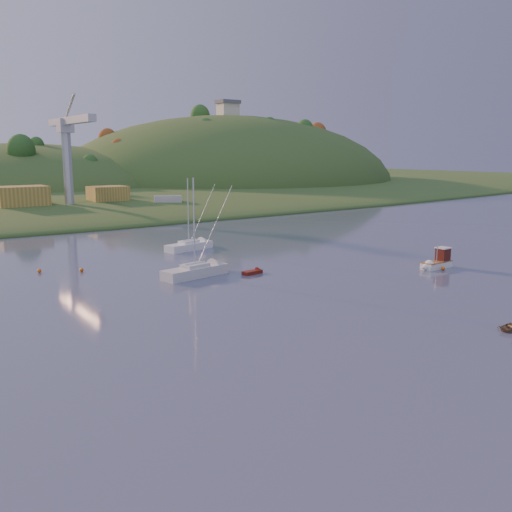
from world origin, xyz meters
TOP-DOWN VIEW (x-y plane):
  - shore_slope at (0.00, 165.00)m, footprint 640.00×150.00m
  - hill_center at (10.00, 210.00)m, footprint 140.00×120.00m
  - hill_right at (95.00, 195.00)m, footprint 150.00×130.00m
  - hilltop_house at (95.00, 195.00)m, footprint 9.00×7.00m
  - hillside_trees at (0.00, 185.00)m, footprint 280.00×50.00m
  - wharf at (5.00, 122.00)m, footprint 42.00×16.00m
  - shed_west at (-8.00, 123.00)m, footprint 11.00×8.00m
  - shed_east at (13.00, 124.00)m, footprint 9.00×7.00m
  - dock_crane at (2.00, 118.39)m, footprint 3.20×28.00m
  - fishing_boat at (21.07, 30.52)m, footprint 5.58×1.93m
  - sailboat_near at (-6.89, 44.50)m, footprint 8.99×4.04m
  - sailboat_far at (1.82, 61.81)m, footprint 8.32×4.09m
  - red_tender at (0.28, 41.73)m, footprint 3.22×1.44m
  - work_vessel at (24.95, 114.49)m, footprint 16.84×11.77m
  - buoy_1 at (21.01, 29.17)m, footprint 0.50×0.50m
  - buoy_2 at (-21.80, 57.93)m, footprint 0.50×0.50m
  - buoy_3 at (-17.30, 55.34)m, footprint 0.50×0.50m

SIDE VIEW (x-z plane):
  - shore_slope at x=0.00m, z-range -3.50..3.50m
  - hill_center at x=10.00m, z-range -18.00..18.00m
  - hill_right at x=95.00m, z-range -30.00..30.00m
  - hillside_trees at x=0.00m, z-range -16.00..16.00m
  - red_tender at x=0.28m, z-range -0.31..0.75m
  - buoy_1 at x=21.01m, z-range 0.00..0.50m
  - buoy_2 at x=-21.80m, z-range 0.00..0.50m
  - buoy_3 at x=-17.30m, z-range 0.00..0.50m
  - sailboat_far at x=1.82m, z-range -4.82..6.27m
  - sailboat_near at x=-6.89m, z-range -5.25..6.79m
  - fishing_boat at x=21.07m, z-range -0.98..2.54m
  - wharf at x=5.00m, z-range 0.00..2.40m
  - work_vessel at x=24.95m, z-range -0.59..3.50m
  - shed_east at x=13.00m, z-range 2.40..6.40m
  - shed_west at x=-8.00m, z-range 2.40..7.20m
  - dock_crane at x=2.00m, z-range 7.02..27.32m
  - hilltop_house at x=95.00m, z-range 30.18..36.63m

